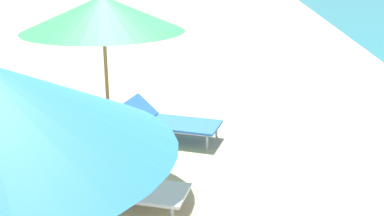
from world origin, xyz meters
TOP-DOWN VIEW (x-y plane):
  - umbrella_farthest at (-0.45, 7.80)m, footprint 2.19×2.19m
  - lounger_farthest_shoreside at (0.28, 8.95)m, footprint 1.68×1.02m
  - lounger_farthest_inland at (0.07, 6.69)m, footprint 1.45×0.83m

SIDE VIEW (x-z plane):
  - lounger_farthest_inland at x=0.07m, z-range 0.01..0.49m
  - lounger_farthest_shoreside at x=0.28m, z-range 0.00..0.63m
  - umbrella_farthest at x=-0.45m, z-range 0.96..3.46m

